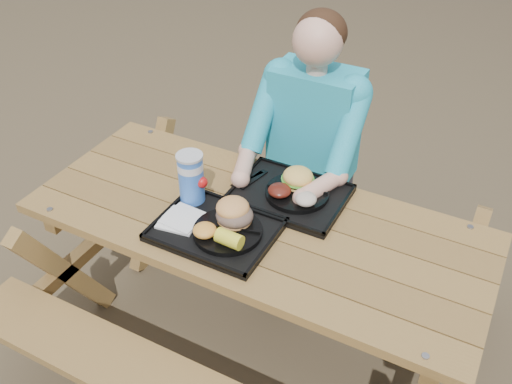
% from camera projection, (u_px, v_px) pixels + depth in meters
% --- Properties ---
extents(ground, '(60.00, 60.00, 0.00)m').
position_uv_depth(ground, '(256.00, 341.00, 2.67)').
color(ground, '#999999').
rests_on(ground, ground).
extents(picnic_table, '(1.80, 1.49, 0.75)m').
position_uv_depth(picnic_table, '(256.00, 286.00, 2.45)').
color(picnic_table, '#999999').
rests_on(picnic_table, ground).
extents(tray_near, '(0.45, 0.35, 0.02)m').
position_uv_depth(tray_near, '(216.00, 230.00, 2.15)').
color(tray_near, black).
rests_on(tray_near, picnic_table).
extents(tray_far, '(0.45, 0.35, 0.02)m').
position_uv_depth(tray_far, '(289.00, 196.00, 2.32)').
color(tray_far, black).
rests_on(tray_far, picnic_table).
extents(plate_near, '(0.26, 0.26, 0.02)m').
position_uv_depth(plate_near, '(228.00, 231.00, 2.11)').
color(plate_near, black).
rests_on(plate_near, tray_near).
extents(plate_far, '(0.26, 0.26, 0.02)m').
position_uv_depth(plate_far, '(297.00, 193.00, 2.30)').
color(plate_far, black).
rests_on(plate_far, tray_far).
extents(napkin_stack, '(0.16, 0.16, 0.02)m').
position_uv_depth(napkin_stack, '(180.00, 219.00, 2.17)').
color(napkin_stack, white).
rests_on(napkin_stack, tray_near).
extents(soda_cup, '(0.10, 0.10, 0.20)m').
position_uv_depth(soda_cup, '(191.00, 179.00, 2.23)').
color(soda_cup, blue).
rests_on(soda_cup, tray_near).
extents(condiment_bbq, '(0.04, 0.04, 0.03)m').
position_uv_depth(condiment_bbq, '(234.00, 208.00, 2.22)').
color(condiment_bbq, black).
rests_on(condiment_bbq, tray_near).
extents(condiment_mustard, '(0.04, 0.04, 0.03)m').
position_uv_depth(condiment_mustard, '(244.00, 212.00, 2.20)').
color(condiment_mustard, '#FBF61B').
rests_on(condiment_mustard, tray_near).
extents(sandwich, '(0.13, 0.13, 0.14)m').
position_uv_depth(sandwich, '(234.00, 207.00, 2.10)').
color(sandwich, '#EA9D52').
rests_on(sandwich, plate_near).
extents(mac_cheese, '(0.09, 0.09, 0.04)m').
position_uv_depth(mac_cheese, '(205.00, 230.00, 2.07)').
color(mac_cheese, '#FAB141').
rests_on(mac_cheese, plate_near).
extents(corn_cob, '(0.10, 0.10, 0.06)m').
position_uv_depth(corn_cob, '(229.00, 239.00, 2.02)').
color(corn_cob, '#FFF435').
rests_on(corn_cob, plate_near).
extents(cutlery_far, '(0.06, 0.16, 0.01)m').
position_uv_depth(cutlery_far, '(253.00, 179.00, 2.39)').
color(cutlery_far, black).
rests_on(cutlery_far, tray_far).
extents(burger, '(0.13, 0.13, 0.11)m').
position_uv_depth(burger, '(298.00, 173.00, 2.30)').
color(burger, '#F7C257').
rests_on(burger, plate_far).
extents(baked_beans, '(0.09, 0.09, 0.04)m').
position_uv_depth(baked_beans, '(280.00, 190.00, 2.26)').
color(baked_beans, '#571A11').
rests_on(baked_beans, plate_far).
extents(potato_salad, '(0.09, 0.09, 0.05)m').
position_uv_depth(potato_salad, '(306.00, 199.00, 2.22)').
color(potato_salad, beige).
rests_on(potato_salad, plate_far).
extents(diner, '(0.48, 0.84, 1.28)m').
position_uv_depth(diner, '(310.00, 168.00, 2.69)').
color(diner, '#19B39F').
rests_on(diner, ground).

